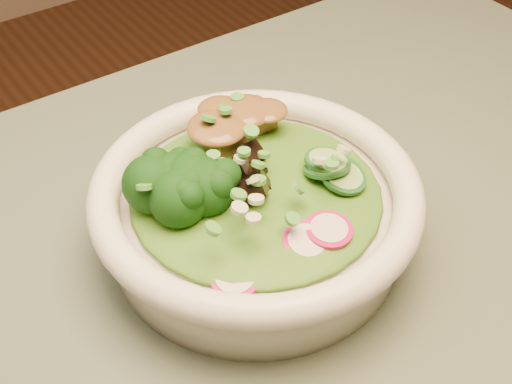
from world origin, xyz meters
TOP-DOWN VIEW (x-y plane):
  - salad_bowl at (0.13, 0.11)m, footprint 0.25×0.25m
  - lettuce_bed at (0.13, 0.11)m, footprint 0.19×0.19m
  - broccoli_florets at (0.07, 0.13)m, footprint 0.09×0.09m
  - radish_slices at (0.12, 0.05)m, footprint 0.11×0.07m
  - cucumber_slices at (0.19, 0.10)m, footprint 0.08×0.08m
  - mushroom_heap at (0.13, 0.12)m, footprint 0.08×0.08m
  - tofu_cubes at (0.15, 0.17)m, footprint 0.10×0.08m
  - peanut_sauce at (0.15, 0.17)m, footprint 0.06×0.05m
  - scallion_garnish at (0.13, 0.11)m, footprint 0.18×0.18m

SIDE VIEW (x-z plane):
  - salad_bowl at x=0.13m, z-range 0.75..0.82m
  - lettuce_bed at x=0.13m, z-range 0.79..0.82m
  - radish_slices at x=0.12m, z-range 0.80..0.82m
  - cucumber_slices at x=0.19m, z-range 0.80..0.83m
  - tofu_cubes at x=0.15m, z-range 0.80..0.83m
  - mushroom_heap at x=0.13m, z-range 0.80..0.84m
  - broccoli_florets at x=0.07m, z-range 0.80..0.84m
  - scallion_garnish at x=0.13m, z-range 0.82..0.84m
  - peanut_sauce at x=0.15m, z-range 0.82..0.84m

